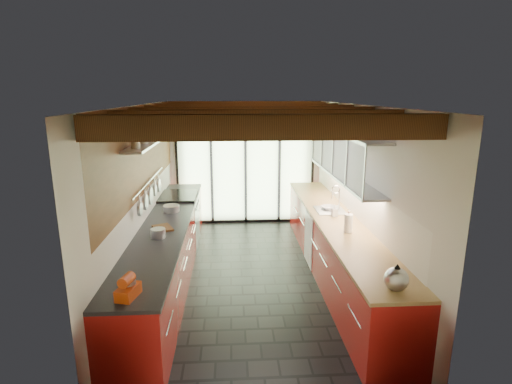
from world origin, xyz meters
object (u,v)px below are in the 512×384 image
at_px(stand_mixer, 128,288).
at_px(kettle, 396,278).
at_px(soap_bottle, 335,211).
at_px(bowl, 329,208).
at_px(paper_towel, 348,223).

xyz_separation_m(stand_mixer, kettle, (2.54, -0.01, 0.03)).
relative_size(soap_bottle, bowl, 0.80).
height_order(kettle, soap_bottle, kettle).
relative_size(kettle, bowl, 1.33).
bearing_deg(soap_bottle, bowl, 90.00).
distance_m(soap_bottle, bowl, 0.38).
xyz_separation_m(stand_mixer, paper_towel, (2.54, 1.61, 0.04)).
height_order(paper_towel, bowl, paper_towel).
distance_m(kettle, bowl, 2.72).
height_order(stand_mixer, soap_bottle, stand_mixer).
relative_size(stand_mixer, kettle, 0.93).
bearing_deg(kettle, paper_towel, 90.00).
distance_m(kettle, paper_towel, 1.62).
xyz_separation_m(stand_mixer, soap_bottle, (2.54, 2.34, 0.00)).
relative_size(stand_mixer, paper_towel, 0.94).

